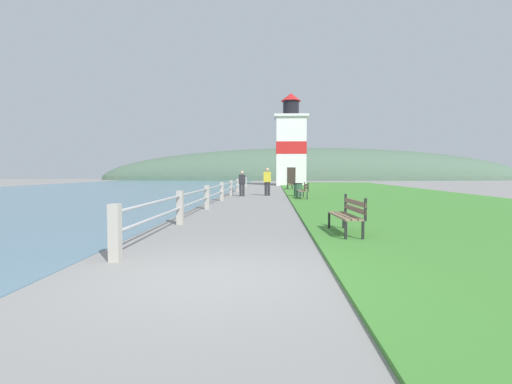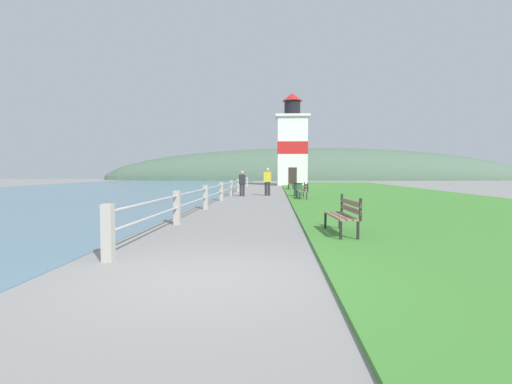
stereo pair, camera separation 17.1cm
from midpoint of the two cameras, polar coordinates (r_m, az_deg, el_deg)
name	(u,v)px [view 1 (the left image)]	position (r m, az deg, el deg)	size (l,w,h in m)	color
ground_plane	(208,279)	(5.79, -7.79, -12.16)	(160.00, 160.00, 0.00)	gray
grass_verge	(382,195)	(26.41, 17.33, -0.44)	(12.00, 59.90, 0.06)	#428433
water_strip	(40,195)	(29.76, -28.62, -0.35)	(24.00, 95.84, 0.01)	slate
seawall_railing	(227,188)	(23.16, -4.38, 0.56)	(0.18, 33.12, 0.97)	#A8A399
park_bench_near	(348,213)	(9.60, 12.57, -2.95)	(0.59, 1.77, 0.94)	#846B51
park_bench_midway	(304,190)	(21.94, 6.58, 0.35)	(0.53, 1.72, 0.94)	#846B51
park_bench_far	(291,183)	(34.04, 4.87, 1.25)	(0.47, 1.73, 0.94)	#846B51
lighthouse	(291,146)	(45.30, 4.88, 6.58)	(3.75, 3.75, 10.31)	white
person_strolling	(242,183)	(24.63, -2.21, 1.36)	(0.42, 0.28, 1.57)	#28282D
person_by_railing	(267,181)	(25.23, 1.43, 1.64)	(0.47, 0.32, 1.76)	#28282D
trash_bin	(298,190)	(23.95, 5.82, 0.29)	(0.54, 0.54, 0.84)	#2D5138
distant_hillside	(310,180)	(75.78, 7.66, 1.72)	(80.00, 16.00, 12.00)	#4C6651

